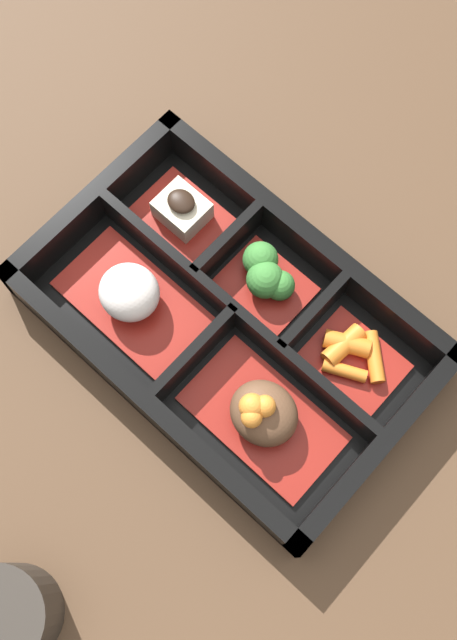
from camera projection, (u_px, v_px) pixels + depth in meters
name	position (u px, v px, depth m)	size (l,w,h in m)	color
ground_plane	(229.00, 329.00, 0.62)	(3.00, 3.00, 0.00)	#4C3523
bento_base	(229.00, 328.00, 0.62)	(0.32, 0.20, 0.01)	black
bento_rim	(231.00, 319.00, 0.60)	(0.32, 0.20, 0.05)	black
bowl_stew	(263.00, 414.00, 0.57)	(0.12, 0.07, 0.05)	maroon
bowl_rice	(130.00, 295.00, 0.60)	(0.12, 0.07, 0.04)	maroon
bowl_carrots	(353.00, 356.00, 0.60)	(0.08, 0.06, 0.02)	maroon
bowl_greens	(266.00, 277.00, 0.61)	(0.07, 0.06, 0.04)	maroon
bowl_tofu	(182.00, 212.00, 0.63)	(0.08, 0.06, 0.04)	maroon
tea_cup	(4.00, 617.00, 0.52)	(0.07, 0.07, 0.06)	#2D2823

